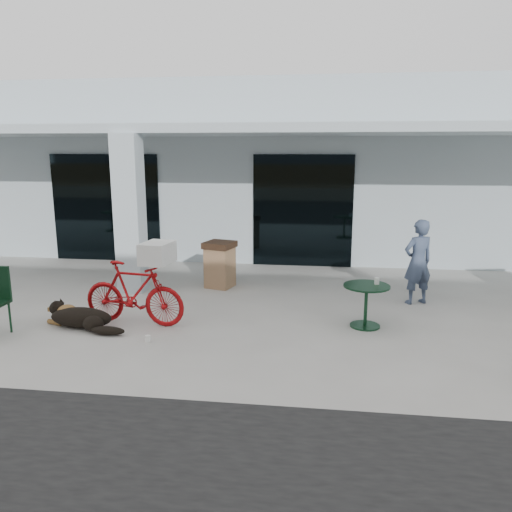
# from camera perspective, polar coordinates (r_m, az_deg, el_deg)

# --- Properties ---
(ground) EXTENTS (80.00, 80.00, 0.00)m
(ground) POSITION_cam_1_polar(r_m,az_deg,el_deg) (7.95, -9.55, -8.85)
(ground) COLOR #BBB8B0
(ground) RESTS_ON ground
(building) EXTENTS (22.00, 7.00, 4.50)m
(building) POSITION_cam_1_polar(r_m,az_deg,el_deg) (15.75, -0.72, 10.05)
(building) COLOR #AFC0C6
(building) RESTS_ON ground
(storefront_glass_left) EXTENTS (2.80, 0.06, 2.70)m
(storefront_glass_left) POSITION_cam_1_polar(r_m,az_deg,el_deg) (13.32, -16.77, 5.27)
(storefront_glass_left) COLOR black
(storefront_glass_left) RESTS_ON ground
(storefront_glass_right) EXTENTS (2.40, 0.06, 2.70)m
(storefront_glass_right) POSITION_cam_1_polar(r_m,az_deg,el_deg) (12.16, 5.36, 5.12)
(storefront_glass_right) COLOR black
(storefront_glass_right) RESTS_ON ground
(column) EXTENTS (0.50, 0.50, 3.12)m
(column) POSITION_cam_1_polar(r_m,az_deg,el_deg) (10.18, -14.21, 4.64)
(column) COLOR #AFC0C6
(column) RESTS_ON ground
(overhang) EXTENTS (22.00, 2.80, 0.18)m
(overhang) POSITION_cam_1_polar(r_m,az_deg,el_deg) (10.92, -4.52, 14.12)
(overhang) COLOR #AFC0C6
(overhang) RESTS_ON column
(bicycle) EXTENTS (1.80, 0.71, 1.05)m
(bicycle) POSITION_cam_1_polar(r_m,az_deg,el_deg) (8.38, -13.79, -4.14)
(bicycle) COLOR #9F0C0F
(bicycle) RESTS_ON ground
(laundry_basket) EXTENTS (0.49, 0.62, 0.34)m
(laundry_basket) POSITION_cam_1_polar(r_m,az_deg,el_deg) (8.01, -11.21, 0.36)
(laundry_basket) COLOR white
(laundry_basket) RESTS_ON bicycle
(dog) EXTENTS (1.24, 0.73, 0.39)m
(dog) POSITION_cam_1_polar(r_m,az_deg,el_deg) (8.53, -19.35, -6.53)
(dog) COLOR black
(dog) RESTS_ON ground
(cup_near_dog) EXTENTS (0.09, 0.09, 0.10)m
(cup_near_dog) POSITION_cam_1_polar(r_m,az_deg,el_deg) (7.71, -12.27, -9.23)
(cup_near_dog) COLOR white
(cup_near_dog) RESTS_ON ground
(cafe_table_far) EXTENTS (0.84, 0.84, 0.70)m
(cafe_table_far) POSITION_cam_1_polar(r_m,az_deg,el_deg) (8.26, 12.44, -5.60)
(cafe_table_far) COLOR #133720
(cafe_table_far) RESTS_ON ground
(person) EXTENTS (0.68, 0.59, 1.58)m
(person) POSITION_cam_1_polar(r_m,az_deg,el_deg) (9.63, 18.02, -0.66)
(person) COLOR #3A4862
(person) RESTS_ON ground
(cup_on_table) EXTENTS (0.09, 0.09, 0.11)m
(cup_on_table) POSITION_cam_1_polar(r_m,az_deg,el_deg) (8.24, 13.65, -2.80)
(cup_on_table) COLOR white
(cup_on_table) RESTS_ON cafe_table_far
(trash_receptacle) EXTENTS (0.69, 0.69, 0.96)m
(trash_receptacle) POSITION_cam_1_polar(r_m,az_deg,el_deg) (10.36, -4.15, -0.97)
(trash_receptacle) COLOR #886647
(trash_receptacle) RESTS_ON ground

